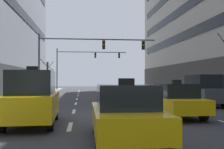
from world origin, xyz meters
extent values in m
plane|color=#38383D|center=(0.00, 0.00, 0.00)|extent=(120.00, 120.00, 0.00)
cube|color=silver|center=(-3.16, -3.00, 0.00)|extent=(0.16, 2.00, 0.01)
cube|color=silver|center=(-3.16, 2.00, 0.00)|extent=(0.16, 2.00, 0.01)
cube|color=silver|center=(-3.16, 7.00, 0.00)|extent=(0.16, 2.00, 0.01)
cube|color=silver|center=(-3.16, 12.00, 0.00)|extent=(0.16, 2.00, 0.01)
cube|color=silver|center=(-3.16, 17.00, 0.00)|extent=(0.16, 2.00, 0.01)
cube|color=silver|center=(-3.16, 22.00, 0.00)|extent=(0.16, 2.00, 0.01)
cube|color=silver|center=(-3.16, 27.00, 0.00)|extent=(0.16, 2.00, 0.01)
cube|color=silver|center=(-3.16, 32.00, 0.00)|extent=(0.16, 2.00, 0.01)
cube|color=silver|center=(0.00, -3.00, 0.00)|extent=(0.16, 2.00, 0.01)
cube|color=silver|center=(0.00, 2.00, 0.00)|extent=(0.16, 2.00, 0.01)
cube|color=silver|center=(0.00, 7.00, 0.00)|extent=(0.16, 2.00, 0.01)
cube|color=silver|center=(0.00, 12.00, 0.00)|extent=(0.16, 2.00, 0.01)
cube|color=silver|center=(0.00, 17.00, 0.00)|extent=(0.16, 2.00, 0.01)
cube|color=silver|center=(0.00, 22.00, 0.00)|extent=(0.16, 2.00, 0.01)
cube|color=silver|center=(0.00, 27.00, 0.00)|extent=(0.16, 2.00, 0.01)
cube|color=silver|center=(0.00, 32.00, 0.00)|extent=(0.16, 2.00, 0.01)
cube|color=silver|center=(3.16, 2.00, 0.00)|extent=(0.16, 2.00, 0.01)
cube|color=silver|center=(3.16, 7.00, 0.00)|extent=(0.16, 2.00, 0.01)
cube|color=silver|center=(3.16, 12.00, 0.00)|extent=(0.16, 2.00, 0.01)
cube|color=silver|center=(3.16, 17.00, 0.00)|extent=(0.16, 2.00, 0.01)
cube|color=silver|center=(3.16, 22.00, 0.00)|extent=(0.16, 2.00, 0.01)
cube|color=silver|center=(3.16, 27.00, 0.00)|extent=(0.16, 2.00, 0.01)
cube|color=silver|center=(3.16, 32.00, 0.00)|extent=(0.16, 2.00, 0.01)
cylinder|color=black|center=(0.78, 0.37, 0.32)|extent=(0.24, 0.64, 0.63)
cylinder|color=black|center=(2.31, 0.44, 0.32)|extent=(0.24, 0.64, 0.63)
cylinder|color=black|center=(0.90, -2.21, 0.32)|extent=(0.24, 0.64, 0.63)
cylinder|color=black|center=(2.43, -2.13, 0.32)|extent=(0.24, 0.64, 0.63)
cube|color=yellow|center=(1.60, -0.88, 0.62)|extent=(1.96, 4.29, 0.61)
cube|color=black|center=(1.61, -1.07, 1.25)|extent=(1.62, 1.89, 0.65)
cube|color=white|center=(0.89, 1.15, 0.73)|extent=(0.19, 0.09, 0.13)
cube|color=red|center=(1.09, -2.97, 0.73)|extent=(0.19, 0.09, 0.13)
cube|color=white|center=(2.12, 1.21, 0.73)|extent=(0.19, 0.09, 0.13)
cube|color=red|center=(2.32, -2.91, 0.73)|extent=(0.19, 0.09, 0.13)
cube|color=black|center=(1.61, -1.07, 1.66)|extent=(0.43, 0.21, 0.17)
cylinder|color=black|center=(-2.26, -4.37, 0.32)|extent=(0.23, 0.65, 0.65)
cylinder|color=black|center=(-0.69, -4.39, 0.32)|extent=(0.23, 0.65, 0.65)
cylinder|color=black|center=(-2.29, -7.02, 0.32)|extent=(0.23, 0.65, 0.65)
cylinder|color=black|center=(-0.72, -7.04, 0.32)|extent=(0.23, 0.65, 0.65)
cube|color=yellow|center=(-1.49, -5.70, 0.64)|extent=(1.87, 4.34, 0.63)
cube|color=black|center=(-1.49, -5.90, 1.29)|extent=(1.60, 1.89, 0.67)
cube|color=white|center=(-2.09, -3.58, 0.75)|extent=(0.20, 0.08, 0.14)
cube|color=red|center=(-2.15, -7.81, 0.75)|extent=(0.20, 0.08, 0.14)
cube|color=white|center=(-0.83, -3.59, 0.75)|extent=(0.20, 0.08, 0.14)
cube|color=red|center=(-0.89, -7.83, 0.75)|extent=(0.20, 0.08, 0.14)
cube|color=black|center=(-1.49, -5.90, 1.71)|extent=(0.43, 0.20, 0.18)
cylinder|color=black|center=(-5.45, -1.23, 0.32)|extent=(0.24, 0.66, 0.65)
cylinder|color=black|center=(-3.87, -1.18, 0.32)|extent=(0.24, 0.66, 0.65)
cylinder|color=black|center=(-5.37, -3.88, 0.32)|extent=(0.24, 0.66, 0.65)
cylinder|color=black|center=(-3.79, -3.84, 0.32)|extent=(0.24, 0.66, 0.65)
cube|color=yellow|center=(-4.62, -2.53, 0.77)|extent=(1.94, 4.38, 0.89)
cube|color=black|center=(-4.62, -2.53, 1.65)|extent=(1.65, 2.61, 0.89)
cube|color=white|center=(-5.32, -0.42, 0.92)|extent=(0.20, 0.08, 0.14)
cube|color=red|center=(-5.19, -4.67, 0.92)|extent=(0.20, 0.08, 0.14)
cube|color=white|center=(-4.05, -0.39, 0.92)|extent=(0.20, 0.08, 0.14)
cube|color=red|center=(-3.92, -4.64, 0.92)|extent=(0.20, 0.08, 0.14)
cube|color=black|center=(-4.62, -2.53, 2.19)|extent=(0.44, 0.21, 0.18)
cylinder|color=black|center=(4.47, 5.54, 0.32)|extent=(0.23, 0.65, 0.64)
cylinder|color=black|center=(6.03, 5.58, 0.32)|extent=(0.23, 0.65, 0.64)
cylinder|color=black|center=(4.53, 2.91, 0.32)|extent=(0.23, 0.65, 0.64)
cylinder|color=black|center=(6.09, 2.95, 0.32)|extent=(0.23, 0.65, 0.64)
cube|color=#474C51|center=(5.28, 4.24, 0.76)|extent=(1.89, 4.33, 0.88)
cube|color=black|center=(5.28, 4.24, 1.64)|extent=(1.62, 2.57, 0.88)
cube|color=white|center=(4.60, 6.33, 0.91)|extent=(0.20, 0.08, 0.14)
cube|color=red|center=(4.70, 2.12, 0.91)|extent=(0.20, 0.08, 0.14)
cube|color=white|center=(5.86, 6.36, 0.91)|extent=(0.20, 0.08, 0.14)
cylinder|color=#4C4C51|center=(-6.73, 13.09, 3.10)|extent=(0.18, 0.18, 5.92)
cylinder|color=#4C4C51|center=(-1.20, 13.09, 5.62)|extent=(11.05, 0.12, 0.12)
cube|color=black|center=(-0.65, 13.09, 5.10)|extent=(0.28, 0.24, 0.84)
sphere|color=#4B0704|center=(-0.65, 12.95, 5.36)|extent=(0.17, 0.17, 0.17)
sphere|color=orange|center=(-0.65, 12.95, 5.10)|extent=(0.17, 0.17, 0.17)
sphere|color=#073E10|center=(-0.65, 12.95, 4.84)|extent=(0.17, 0.17, 0.17)
cube|color=black|center=(3.21, 13.09, 5.10)|extent=(0.28, 0.24, 0.84)
sphere|color=#4B0704|center=(3.21, 12.95, 5.36)|extent=(0.17, 0.17, 0.17)
sphere|color=orange|center=(3.21, 12.95, 5.10)|extent=(0.17, 0.17, 0.17)
sphere|color=#073E10|center=(3.21, 12.95, 4.84)|extent=(0.17, 0.17, 0.17)
cylinder|color=#4C4C51|center=(-6.73, 32.07, 3.47)|extent=(0.18, 0.18, 6.65)
cylinder|color=#4C4C51|center=(-1.12, 32.07, 6.25)|extent=(11.23, 0.12, 0.12)
cube|color=black|center=(-0.56, 32.07, 5.73)|extent=(0.28, 0.24, 0.84)
sphere|color=#4B0704|center=(-0.56, 31.93, 5.99)|extent=(0.17, 0.17, 0.17)
sphere|color=orange|center=(-0.56, 31.93, 5.73)|extent=(0.17, 0.17, 0.17)
sphere|color=#073E10|center=(-0.56, 31.93, 5.47)|extent=(0.17, 0.17, 0.17)
cube|color=black|center=(3.37, 32.07, 5.73)|extent=(0.28, 0.24, 0.84)
sphere|color=#4B0704|center=(3.37, 31.93, 5.99)|extent=(0.17, 0.17, 0.17)
sphere|color=orange|center=(3.37, 31.93, 5.73)|extent=(0.17, 0.17, 0.17)
sphere|color=#073E10|center=(3.37, 31.93, 5.47)|extent=(0.17, 0.17, 0.17)
cylinder|color=#42301E|center=(7.19, 5.27, 4.62)|extent=(0.29, 0.92, 1.04)
cylinder|color=#4C3823|center=(-7.62, 26.92, 2.20)|extent=(0.29, 0.29, 4.13)
cylinder|color=#42301E|center=(-7.14, 27.29, 3.98)|extent=(0.81, 1.02, 0.81)
cylinder|color=#42301E|center=(-8.13, 26.47, 4.21)|extent=(0.99, 1.10, 1.09)
cylinder|color=#42301E|center=(-7.43, 26.14, 3.58)|extent=(1.61, 0.45, 1.23)
cylinder|color=#42301E|center=(-8.00, 26.33, 4.08)|extent=(1.26, 0.86, 1.30)
cylinder|color=black|center=(8.09, 12.70, 0.56)|extent=(0.13, 0.13, 0.84)
cylinder|color=black|center=(7.93, 12.64, 0.56)|extent=(0.13, 0.13, 0.84)
cube|color=maroon|center=(8.01, 12.67, 1.28)|extent=(0.39, 0.30, 0.59)
sphere|color=#D8AD84|center=(8.01, 12.67, 1.68)|extent=(0.22, 0.22, 0.22)
cylinder|color=maroon|center=(8.22, 12.74, 1.31)|extent=(0.09, 0.09, 0.54)
cylinder|color=maroon|center=(7.80, 12.59, 1.31)|extent=(0.09, 0.09, 0.54)
camera|label=1|loc=(-2.72, -13.57, 1.76)|focal=44.81mm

